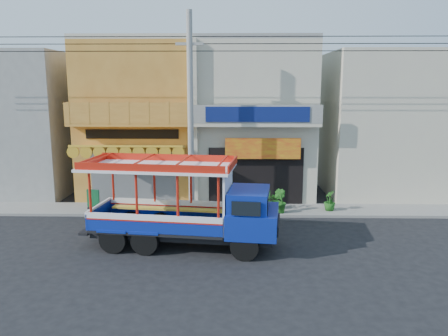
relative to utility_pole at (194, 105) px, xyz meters
name	(u,v)px	position (x,y,z in m)	size (l,w,h in m)	color
ground	(210,240)	(0.85, -3.30, -5.03)	(90.00, 90.00, 0.00)	black
sidewalk	(214,210)	(0.85, 0.70, -4.97)	(30.00, 2.00, 0.12)	slate
shophouse_left	(144,118)	(-3.15, 4.66, -0.92)	(6.00, 7.50, 8.24)	#B87529
shophouse_right	(254,118)	(2.85, 4.66, -0.93)	(6.00, 6.75, 8.24)	beige
party_pilaster	(194,125)	(-0.15, 1.55, -1.03)	(0.35, 0.30, 8.00)	beige
filler_building_left	(18,124)	(-10.15, 4.70, -1.23)	(6.00, 6.00, 7.60)	gray
filler_building_right	(382,124)	(9.85, 4.70, -1.23)	(6.00, 6.00, 7.60)	beige
utility_pole	(194,105)	(0.00, 0.00, 0.00)	(28.00, 0.26, 9.00)	gray
songthaew_truck	(196,206)	(0.40, -4.09, -3.46)	(7.22, 3.14, 3.26)	black
green_sign	(93,201)	(-4.85, 0.57, -4.52)	(0.61, 0.37, 0.93)	black
potted_plant_a	(276,200)	(3.78, 0.79, -4.49)	(0.76, 0.66, 0.84)	#1D5618
potted_plant_b	(280,201)	(3.88, 0.11, -4.37)	(0.59, 0.48, 1.08)	#1D5618
potted_plant_c	(330,201)	(6.24, 0.51, -4.44)	(0.52, 0.52, 0.94)	#1D5618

